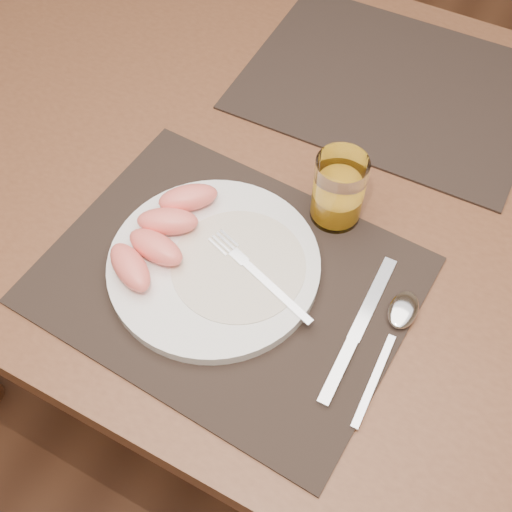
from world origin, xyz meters
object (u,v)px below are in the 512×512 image
(table, at_px, (317,210))
(placemat_near, at_px, (228,280))
(spoon, at_px, (399,320))
(juice_glass, at_px, (338,192))
(plate, at_px, (214,265))
(placemat_far, at_px, (391,85))
(fork, at_px, (252,269))
(knife, at_px, (353,340))

(table, height_order, placemat_near, placemat_near)
(spoon, height_order, juice_glass, juice_glass)
(plate, xyz_separation_m, juice_glass, (0.10, 0.15, 0.04))
(placemat_near, xyz_separation_m, spoon, (0.21, 0.04, 0.01))
(placemat_far, height_order, fork, fork)
(knife, relative_size, spoon, 1.15)
(plate, distance_m, knife, 0.20)
(fork, bearing_deg, knife, -8.49)
(plate, xyz_separation_m, spoon, (0.24, 0.04, -0.00))
(fork, height_order, juice_glass, juice_glass)
(table, height_order, plate, plate)
(fork, relative_size, spoon, 0.89)
(placemat_near, bearing_deg, table, 82.54)
(placemat_near, relative_size, fork, 2.64)
(placemat_near, height_order, fork, fork)
(placemat_far, height_order, knife, knife)
(table, distance_m, spoon, 0.27)
(placemat_near, bearing_deg, juice_glass, 64.37)
(placemat_near, height_order, knife, knife)
(juice_glass, bearing_deg, table, 128.25)
(plate, height_order, fork, fork)
(fork, distance_m, spoon, 0.19)
(knife, bearing_deg, table, 122.93)
(knife, distance_m, juice_glass, 0.20)
(placemat_near, bearing_deg, knife, -1.56)
(fork, relative_size, knife, 0.77)
(knife, bearing_deg, spoon, 52.00)
(fork, bearing_deg, table, 89.15)
(knife, relative_size, juice_glass, 2.14)
(knife, distance_m, spoon, 0.06)
(fork, xyz_separation_m, spoon, (0.19, 0.03, -0.01))
(plate, relative_size, spoon, 1.41)
(placemat_near, bearing_deg, placemat_far, 83.79)
(knife, bearing_deg, plate, 176.88)
(table, relative_size, spoon, 7.31)
(plate, xyz_separation_m, knife, (0.20, -0.01, -0.01))
(table, relative_size, placemat_far, 3.11)
(placemat_far, distance_m, knife, 0.46)
(table, bearing_deg, plate, -103.55)
(placemat_near, bearing_deg, spoon, 11.84)
(plate, xyz_separation_m, fork, (0.05, 0.01, 0.01))
(placemat_near, relative_size, knife, 2.04)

